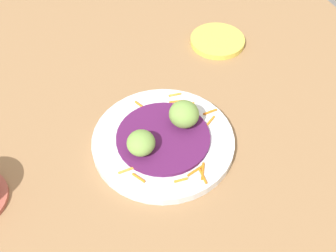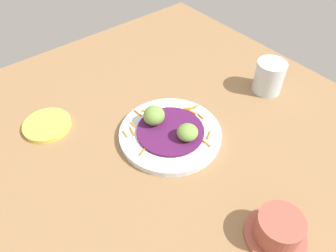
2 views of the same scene
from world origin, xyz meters
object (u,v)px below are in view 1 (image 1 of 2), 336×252
at_px(side_plate_small, 217,41).
at_px(guac_scoop_left, 141,143).
at_px(main_plate, 163,141).
at_px(guac_scoop_center, 184,114).

bearing_deg(side_plate_small, guac_scoop_left, 41.40).
height_order(main_plate, guac_scoop_center, guac_scoop_center).
height_order(guac_scoop_left, side_plate_small, guac_scoop_left).
bearing_deg(guac_scoop_center, side_plate_small, -130.37).
height_order(guac_scoop_left, guac_scoop_center, guac_scoop_center).
bearing_deg(main_plate, guac_scoop_left, 17.26).
xyz_separation_m(main_plate, guac_scoop_center, (-0.04, -0.01, 0.04)).
xyz_separation_m(main_plate, side_plate_small, (-0.22, -0.22, -0.00)).
relative_size(guac_scoop_center, side_plate_small, 0.45).
relative_size(main_plate, guac_scoop_center, 4.68).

